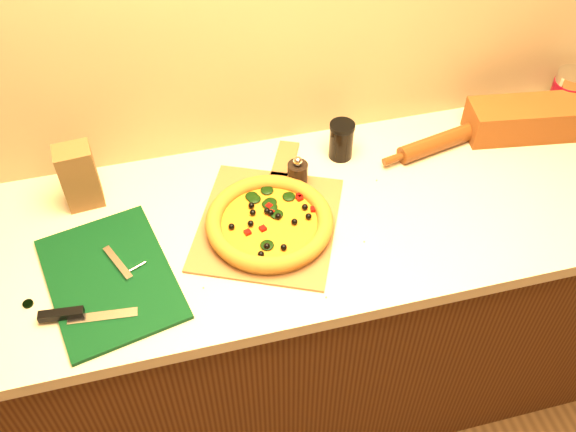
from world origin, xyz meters
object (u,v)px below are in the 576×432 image
object	(u,v)px
rolling_pin	(438,143)
dark_jar	(341,140)
pizza_peel	(269,219)
coffee_canister	(568,92)
pizza	(269,222)
pepper_grinder	(298,174)
cutting_board	(109,279)

from	to	relation	value
rolling_pin	dark_jar	distance (m)	0.29
pizza_peel	rolling_pin	xyz separation A→B (m)	(0.55, 0.16, 0.02)
coffee_canister	dark_jar	xyz separation A→B (m)	(-0.74, -0.03, -0.01)
pizza_peel	dark_jar	world-z (taller)	dark_jar
pizza	pepper_grinder	size ratio (longest dim) A/B	3.14
pizza_peel	pizza	xyz separation A→B (m)	(-0.01, -0.03, 0.03)
cutting_board	coffee_canister	xyz separation A→B (m)	(1.42, 0.33, 0.07)
pepper_grinder	pizza	bearing A→B (deg)	-128.37
rolling_pin	coffee_canister	bearing A→B (deg)	9.60
cutting_board	dark_jar	world-z (taller)	dark_jar
pizza	pepper_grinder	distance (m)	0.18
coffee_canister	rolling_pin	bearing A→B (deg)	-170.40
cutting_board	pepper_grinder	bearing A→B (deg)	9.09
pizza	coffee_canister	xyz separation A→B (m)	(1.01, 0.27, 0.04)
cutting_board	pepper_grinder	xyz separation A→B (m)	(0.53, 0.21, 0.04)
coffee_canister	pizza	bearing A→B (deg)	-165.14
cutting_board	rolling_pin	bearing A→B (deg)	2.40
cutting_board	coffee_canister	world-z (taller)	coffee_canister
pizza_peel	coffee_canister	world-z (taller)	coffee_canister
cutting_board	pizza	bearing A→B (deg)	-3.42
pizza	pepper_grinder	world-z (taller)	pepper_grinder
pepper_grinder	dark_jar	bearing A→B (deg)	30.79
coffee_canister	pepper_grinder	bearing A→B (deg)	-172.09
pizza	coffee_canister	distance (m)	1.04
cutting_board	pepper_grinder	distance (m)	0.57
pizza_peel	dark_jar	size ratio (longest dim) A/B	4.89
pizza_peel	cutting_board	world-z (taller)	cutting_board
pepper_grinder	rolling_pin	xyz separation A→B (m)	(0.44, 0.05, -0.02)
pizza_peel	rolling_pin	world-z (taller)	rolling_pin
pizza	coffee_canister	world-z (taller)	coffee_canister
cutting_board	pizza_peel	bearing A→B (deg)	0.94
pepper_grinder	dark_jar	distance (m)	0.18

